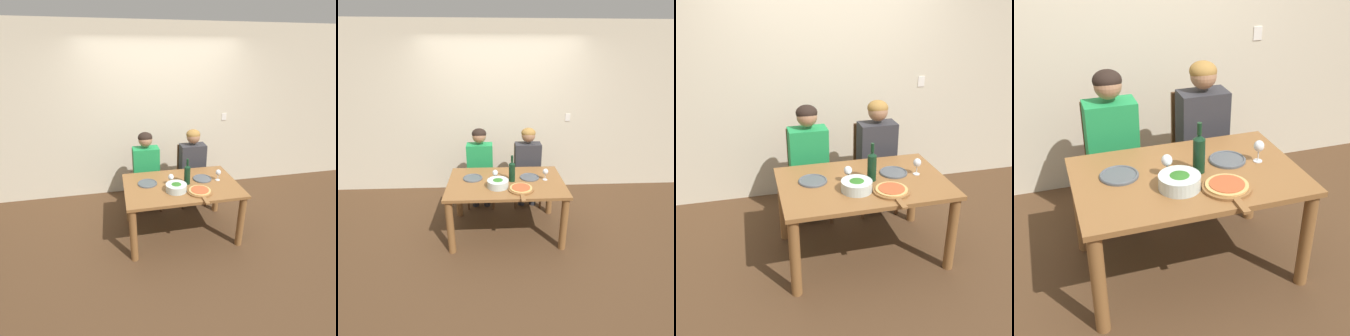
{
  "view_description": "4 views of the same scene",
  "coord_description": "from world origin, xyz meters",
  "views": [
    {
      "loc": [
        -0.78,
        -2.86,
        2.25
      ],
      "look_at": [
        -0.14,
        0.13,
        0.91
      ],
      "focal_mm": 28.0,
      "sensor_mm": 36.0,
      "label": 1
    },
    {
      "loc": [
        -0.15,
        -2.97,
        2.13
      ],
      "look_at": [
        0.01,
        0.1,
        0.87
      ],
      "focal_mm": 28.0,
      "sensor_mm": 36.0,
      "label": 2
    },
    {
      "loc": [
        -0.91,
        -2.88,
        2.22
      ],
      "look_at": [
        -0.15,
        0.08,
        0.83
      ],
      "focal_mm": 42.0,
      "sensor_mm": 36.0,
      "label": 3
    },
    {
      "loc": [
        -0.83,
        -2.44,
        2.17
      ],
      "look_at": [
        -0.03,
        0.01,
        0.77
      ],
      "focal_mm": 50.0,
      "sensor_mm": 36.0,
      "label": 4
    }
  ],
  "objects": [
    {
      "name": "person_woman",
      "position": [
        -0.35,
        0.71,
        0.74
      ],
      "size": [
        0.47,
        0.51,
        1.22
      ],
      "color": "#28282D",
      "rests_on": "ground"
    },
    {
      "name": "chair_right",
      "position": [
        0.37,
        0.82,
        0.5
      ],
      "size": [
        0.42,
        0.42,
        0.93
      ],
      "color": "brown",
      "rests_on": "ground"
    },
    {
      "name": "person_man",
      "position": [
        0.37,
        0.71,
        0.74
      ],
      "size": [
        0.47,
        0.51,
        1.22
      ],
      "color": "#28282D",
      "rests_on": "ground"
    },
    {
      "name": "dining_table",
      "position": [
        0.0,
        0.0,
        0.6
      ],
      "size": [
        1.44,
        0.93,
        0.73
      ],
      "color": "brown",
      "rests_on": "ground"
    },
    {
      "name": "dinner_plate_right",
      "position": [
        0.31,
        0.09,
        0.74
      ],
      "size": [
        0.25,
        0.25,
        0.02
      ],
      "color": "#4C5156",
      "rests_on": "dining_table"
    },
    {
      "name": "back_wall",
      "position": [
        0.0,
        1.36,
        1.35
      ],
      "size": [
        10.0,
        0.06,
        2.7
      ],
      "color": "beige",
      "rests_on": "ground"
    },
    {
      "name": "pizza_on_board",
      "position": [
        0.16,
        -0.25,
        0.74
      ],
      "size": [
        0.3,
        0.44,
        0.04
      ],
      "color": "brown",
      "rests_on": "dining_table"
    },
    {
      "name": "dinner_plate_left",
      "position": [
        -0.42,
        0.1,
        0.74
      ],
      "size": [
        0.25,
        0.25,
        0.02
      ],
      "color": "#4C5156",
      "rests_on": "dining_table"
    },
    {
      "name": "ground_plane",
      "position": [
        0.0,
        0.0,
        0.0
      ],
      "size": [
        40.0,
        40.0,
        0.0
      ],
      "primitive_type": "plane",
      "color": "#4C331E"
    },
    {
      "name": "chair_left",
      "position": [
        -0.35,
        0.82,
        0.5
      ],
      "size": [
        0.42,
        0.42,
        0.93
      ],
      "color": "brown",
      "rests_on": "ground"
    },
    {
      "name": "wine_bottle",
      "position": [
        0.08,
        0.01,
        0.86
      ],
      "size": [
        0.08,
        0.08,
        0.34
      ],
      "color": "black",
      "rests_on": "dining_table"
    },
    {
      "name": "broccoli_bowl",
      "position": [
        -0.1,
        -0.15,
        0.77
      ],
      "size": [
        0.26,
        0.26,
        0.1
      ],
      "color": "silver",
      "rests_on": "dining_table"
    },
    {
      "name": "wine_glass_left",
      "position": [
        -0.13,
        0.01,
        0.83
      ],
      "size": [
        0.07,
        0.07,
        0.15
      ],
      "color": "silver",
      "rests_on": "dining_table"
    },
    {
      "name": "wine_glass_right",
      "position": [
        0.5,
        0.02,
        0.83
      ],
      "size": [
        0.07,
        0.07,
        0.15
      ],
      "color": "silver",
      "rests_on": "dining_table"
    }
  ]
}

